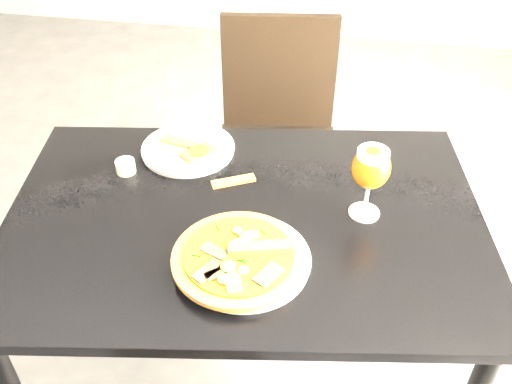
% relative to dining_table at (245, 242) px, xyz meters
% --- Properties ---
extents(dining_table, '(1.30, 0.97, 0.75)m').
position_rel_dining_table_xyz_m(dining_table, '(0.00, 0.00, 0.00)').
color(dining_table, black).
rests_on(dining_table, ground).
extents(chair_far, '(0.49, 0.49, 0.94)m').
position_rel_dining_table_xyz_m(chair_far, '(-0.01, 0.69, -0.14)').
color(chair_far, black).
rests_on(chair_far, ground).
extents(plate_main, '(0.33, 0.33, 0.02)m').
position_rel_dining_table_xyz_m(plate_main, '(0.03, -0.16, 0.10)').
color(plate_main, silver).
rests_on(plate_main, dining_table).
extents(pizza, '(0.31, 0.31, 0.03)m').
position_rel_dining_table_xyz_m(pizza, '(0.02, -0.17, 0.12)').
color(pizza, '#A06926').
rests_on(pizza, plate_main).
extents(plate_second, '(0.36, 0.36, 0.01)m').
position_rel_dining_table_xyz_m(plate_second, '(-0.21, 0.25, 0.10)').
color(plate_second, silver).
rests_on(plate_second, dining_table).
extents(crust_scraps, '(0.18, 0.12, 0.01)m').
position_rel_dining_table_xyz_m(crust_scraps, '(-0.19, 0.24, 0.11)').
color(crust_scraps, '#A06926').
rests_on(crust_scraps, plate_second).
extents(loose_crust, '(0.12, 0.08, 0.01)m').
position_rel_dining_table_xyz_m(loose_crust, '(-0.05, 0.13, 0.09)').
color(loose_crust, '#A06926').
rests_on(loose_crust, dining_table).
extents(sauce_cup, '(0.05, 0.05, 0.04)m').
position_rel_dining_table_xyz_m(sauce_cup, '(-0.36, 0.13, 0.11)').
color(sauce_cup, silver).
rests_on(sauce_cup, dining_table).
extents(beer_glass, '(0.09, 0.09, 0.20)m').
position_rel_dining_table_xyz_m(beer_glass, '(0.30, 0.06, 0.23)').
color(beer_glass, silver).
rests_on(beer_glass, dining_table).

